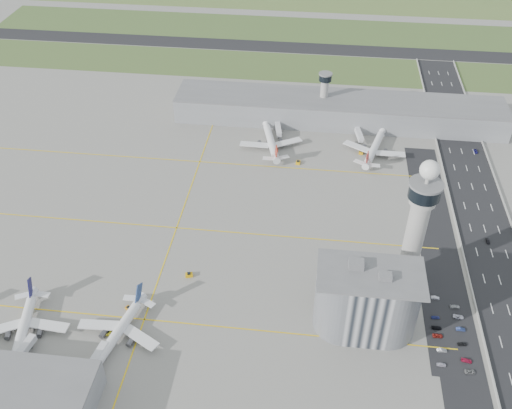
# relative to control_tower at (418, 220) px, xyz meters

# --- Properties ---
(ground) EXTENTS (1000.00, 1000.00, 0.00)m
(ground) POSITION_rel_control_tower_xyz_m (-72.00, -8.00, -35.04)
(ground) COLOR gray
(grass_strip_0) EXTENTS (480.00, 50.00, 0.08)m
(grass_strip_0) POSITION_rel_control_tower_xyz_m (-92.00, 217.00, -35.00)
(grass_strip_0) COLOR #455E2C
(grass_strip_0) RESTS_ON ground
(grass_strip_1) EXTENTS (480.00, 60.00, 0.08)m
(grass_strip_1) POSITION_rel_control_tower_xyz_m (-92.00, 292.00, -35.00)
(grass_strip_1) COLOR #455E2C
(grass_strip_1) RESTS_ON ground
(runway) EXTENTS (480.00, 22.00, 0.10)m
(runway) POSITION_rel_control_tower_xyz_m (-92.00, 254.00, -34.98)
(runway) COLOR black
(runway) RESTS_ON ground
(highway) EXTENTS (28.00, 500.00, 0.10)m
(highway) POSITION_rel_control_tower_xyz_m (43.00, -8.00, -34.99)
(highway) COLOR black
(highway) RESTS_ON ground
(barrier_left) EXTENTS (0.60, 500.00, 1.20)m
(barrier_left) POSITION_rel_control_tower_xyz_m (29.00, -8.00, -34.44)
(barrier_left) COLOR #9E9E99
(barrier_left) RESTS_ON ground
(landside_road) EXTENTS (18.00, 260.00, 0.08)m
(landside_road) POSITION_rel_control_tower_xyz_m (18.00, -18.00, -35.00)
(landside_road) COLOR black
(landside_road) RESTS_ON ground
(parking_lot) EXTENTS (20.00, 44.00, 0.10)m
(parking_lot) POSITION_rel_control_tower_xyz_m (16.00, -30.00, -34.99)
(parking_lot) COLOR black
(parking_lot) RESTS_ON ground
(taxiway_line_h_0) EXTENTS (260.00, 0.60, 0.01)m
(taxiway_line_h_0) POSITION_rel_control_tower_xyz_m (-112.00, -38.00, -35.04)
(taxiway_line_h_0) COLOR yellow
(taxiway_line_h_0) RESTS_ON ground
(taxiway_line_h_1) EXTENTS (260.00, 0.60, 0.01)m
(taxiway_line_h_1) POSITION_rel_control_tower_xyz_m (-112.00, 22.00, -35.04)
(taxiway_line_h_1) COLOR yellow
(taxiway_line_h_1) RESTS_ON ground
(taxiway_line_h_2) EXTENTS (260.00, 0.60, 0.01)m
(taxiway_line_h_2) POSITION_rel_control_tower_xyz_m (-112.00, 82.00, -35.04)
(taxiway_line_h_2) COLOR yellow
(taxiway_line_h_2) RESTS_ON ground
(taxiway_line_v) EXTENTS (0.60, 260.00, 0.01)m
(taxiway_line_v) POSITION_rel_control_tower_xyz_m (-112.00, 22.00, -35.04)
(taxiway_line_v) COLOR yellow
(taxiway_line_v) RESTS_ON ground
(control_tower) EXTENTS (14.00, 14.00, 64.50)m
(control_tower) POSITION_rel_control_tower_xyz_m (0.00, 0.00, 0.00)
(control_tower) COLOR #ADAAA5
(control_tower) RESTS_ON ground
(secondary_tower) EXTENTS (8.60, 8.60, 31.90)m
(secondary_tower) POSITION_rel_control_tower_xyz_m (-42.00, 142.00, -16.24)
(secondary_tower) COLOR #ADAAA5
(secondary_tower) RESTS_ON ground
(admin_building) EXTENTS (42.00, 24.00, 33.50)m
(admin_building) POSITION_rel_control_tower_xyz_m (-20.01, -30.00, -19.74)
(admin_building) COLOR #B2B2B7
(admin_building) RESTS_ON ground
(terminal_pier) EXTENTS (210.00, 32.00, 15.80)m
(terminal_pier) POSITION_rel_control_tower_xyz_m (-32.00, 140.00, -27.14)
(terminal_pier) COLOR gray
(terminal_pier) RESTS_ON ground
(airplane_near_b) EXTENTS (45.53, 50.50, 12.19)m
(airplane_near_b) POSITION_rel_control_tower_xyz_m (-158.75, -51.79, -28.94)
(airplane_near_b) COLOR white
(airplane_near_b) RESTS_ON ground
(airplane_near_c) EXTENTS (45.62, 50.51, 12.14)m
(airplane_near_c) POSITION_rel_control_tower_xyz_m (-119.76, -49.10, -28.97)
(airplane_near_c) COLOR white
(airplane_near_c) RESTS_ON ground
(airplane_far_a) EXTENTS (48.73, 53.62, 12.71)m
(airplane_far_a) POSITION_rel_control_tower_xyz_m (-72.23, 104.14, -28.68)
(airplane_far_a) COLOR white
(airplane_far_a) RESTS_ON ground
(airplane_far_b) EXTENTS (48.66, 53.29, 12.50)m
(airplane_far_b) POSITION_rel_control_tower_xyz_m (-9.86, 104.07, -28.79)
(airplane_far_b) COLOR white
(airplane_far_b) RESTS_ON ground
(jet_bridge_near_1) EXTENTS (5.39, 14.31, 5.70)m
(jet_bridge_near_1) POSITION_rel_control_tower_xyz_m (-155.00, -69.00, -32.19)
(jet_bridge_near_1) COLOR silver
(jet_bridge_near_1) RESTS_ON ground
(jet_bridge_near_2) EXTENTS (5.39, 14.31, 5.70)m
(jet_bridge_near_2) POSITION_rel_control_tower_xyz_m (-125.00, -69.00, -32.19)
(jet_bridge_near_2) COLOR silver
(jet_bridge_near_2) RESTS_ON ground
(jet_bridge_far_0) EXTENTS (5.39, 14.31, 5.70)m
(jet_bridge_far_0) POSITION_rel_control_tower_xyz_m (-70.00, 124.00, -32.19)
(jet_bridge_far_0) COLOR silver
(jet_bridge_far_0) RESTS_ON ground
(jet_bridge_far_1) EXTENTS (5.39, 14.31, 5.70)m
(jet_bridge_far_1) POSITION_rel_control_tower_xyz_m (-20.00, 124.00, -32.19)
(jet_bridge_far_1) COLOR silver
(jet_bridge_far_1) RESTS_ON ground
(tug_0) EXTENTS (3.22, 2.53, 1.66)m
(tug_0) POSITION_rel_control_tower_xyz_m (-162.82, -40.43, -34.21)
(tug_0) COLOR yellow
(tug_0) RESTS_ON ground
(tug_1) EXTENTS (3.18, 2.41, 1.70)m
(tug_1) POSITION_rel_control_tower_xyz_m (-124.83, -47.36, -34.19)
(tug_1) COLOR yellow
(tug_1) RESTS_ON ground
(tug_2) EXTENTS (3.30, 3.00, 1.58)m
(tug_2) POSITION_rel_control_tower_xyz_m (-120.24, -33.30, -34.25)
(tug_2) COLOR orange
(tug_2) RESTS_ON ground
(tug_3) EXTENTS (3.88, 3.15, 1.96)m
(tug_3) POSITION_rel_control_tower_xyz_m (-98.48, -10.57, -34.06)
(tug_3) COLOR #DFA306
(tug_3) RESTS_ON ground
(tug_4) EXTENTS (2.70, 3.59, 1.93)m
(tug_4) POSITION_rel_control_tower_xyz_m (-54.39, 87.11, -34.08)
(tug_4) COLOR #E7A80A
(tug_4) RESTS_ON ground
(tug_5) EXTENTS (2.76, 3.72, 2.02)m
(tug_5) POSITION_rel_control_tower_xyz_m (-17.52, 102.51, -34.03)
(tug_5) COLOR #E09E0D
(tug_5) RESTS_ON ground
(car_lot_0) EXTENTS (3.61, 1.45, 1.23)m
(car_lot_0) POSITION_rel_control_tower_xyz_m (10.27, -46.63, -34.43)
(car_lot_0) COLOR silver
(car_lot_0) RESTS_ON ground
(car_lot_1) EXTENTS (4.02, 1.66, 1.29)m
(car_lot_1) POSITION_rel_control_tower_xyz_m (11.31, -39.60, -34.39)
(car_lot_1) COLOR #A3A5A9
(car_lot_1) RESTS_ON ground
(car_lot_2) EXTENTS (4.27, 2.11, 1.16)m
(car_lot_2) POSITION_rel_control_tower_xyz_m (10.60, -32.33, -34.46)
(car_lot_2) COLOR maroon
(car_lot_2) RESTS_ON ground
(car_lot_3) EXTENTS (4.19, 1.73, 1.21)m
(car_lot_3) POSITION_rel_control_tower_xyz_m (10.67, -28.16, -34.43)
(car_lot_3) COLOR black
(car_lot_3) RESTS_ON ground
(car_lot_4) EXTENTS (3.66, 1.78, 1.20)m
(car_lot_4) POSITION_rel_control_tower_xyz_m (10.93, -22.47, -34.44)
(car_lot_4) COLOR navy
(car_lot_4) RESTS_ON ground
(car_lot_5) EXTENTS (3.68, 1.41, 1.20)m
(car_lot_5) POSITION_rel_control_tower_xyz_m (12.19, -11.12, -34.44)
(car_lot_5) COLOR white
(car_lot_5) RESTS_ON ground
(car_lot_6) EXTENTS (4.38, 2.42, 1.16)m
(car_lot_6) POSITION_rel_control_tower_xyz_m (20.84, -48.63, -34.46)
(car_lot_6) COLOR gray
(car_lot_6) RESTS_ON ground
(car_lot_7) EXTENTS (4.42, 2.35, 1.22)m
(car_lot_7) POSITION_rel_control_tower_xyz_m (20.40, -43.45, -34.43)
(car_lot_7) COLOR #AA173A
(car_lot_7) RESTS_ON ground
(car_lot_8) EXTENTS (3.87, 1.87, 1.27)m
(car_lot_8) POSITION_rel_control_tower_xyz_m (19.98, -35.46, -34.40)
(car_lot_8) COLOR black
(car_lot_8) RESTS_ON ground
(car_lot_9) EXTENTS (3.82, 1.43, 1.25)m
(car_lot_9) POSITION_rel_control_tower_xyz_m (20.57, -27.73, -34.42)
(car_lot_9) COLOR navy
(car_lot_9) RESTS_ON ground
(car_lot_10) EXTENTS (4.70, 2.56, 1.25)m
(car_lot_10) POSITION_rel_control_tower_xyz_m (20.62, -20.99, -34.42)
(car_lot_10) COLOR white
(car_lot_10) RESTS_ON ground
(car_lot_11) EXTENTS (4.46, 2.14, 1.26)m
(car_lot_11) POSITION_rel_control_tower_xyz_m (20.07, -15.39, -34.41)
(car_lot_11) COLOR #A8ABAE
(car_lot_11) RESTS_ON ground
(car_hw_1) EXTENTS (1.40, 3.87, 1.27)m
(car_hw_1) POSITION_rel_control_tower_xyz_m (42.49, 29.95, -34.41)
(car_hw_1) COLOR black
(car_hw_1) RESTS_ON ground
(car_hw_2) EXTENTS (2.24, 4.46, 1.21)m
(car_hw_2) POSITION_rel_control_tower_xyz_m (51.13, 112.14, -34.44)
(car_hw_2) COLOR navy
(car_hw_2) RESTS_ON ground
(car_hw_4) EXTENTS (1.92, 3.61, 1.17)m
(car_hw_4) POSITION_rel_control_tower_xyz_m (37.02, 172.06, -34.46)
(car_hw_4) COLOR #AFAFAF
(car_hw_4) RESTS_ON ground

